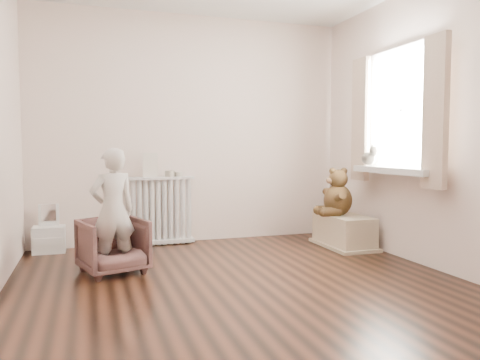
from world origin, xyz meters
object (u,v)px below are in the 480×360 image
object	(u,v)px
toy_bench	(344,229)
teddy_bear	(338,186)
radiator	(162,210)
armchair	(113,246)
toy_vanity	(49,226)
plush_cat	(370,156)
child	(113,211)

from	to	relation	value
toy_bench	teddy_bear	size ratio (longest dim) A/B	1.45
radiator	toy_bench	world-z (taller)	radiator
armchair	toy_vanity	bearing A→B (deg)	102.59
armchair	toy_bench	size ratio (longest dim) A/B	0.71
radiator	toy_vanity	bearing A→B (deg)	-178.54
radiator	toy_bench	size ratio (longest dim) A/B	1.03
plush_cat	teddy_bear	bearing A→B (deg)	141.95
child	toy_bench	world-z (taller)	child
child	teddy_bear	world-z (taller)	child
radiator	armchair	size ratio (longest dim) A/B	1.45
toy_vanity	child	world-z (taller)	child
radiator	teddy_bear	distance (m)	1.98
toy_vanity	toy_bench	world-z (taller)	toy_vanity
child	plush_cat	distance (m)	2.66
toy_bench	child	bearing A→B (deg)	-170.90
child	plush_cat	bearing A→B (deg)	165.70
armchair	teddy_bear	world-z (taller)	teddy_bear
armchair	teddy_bear	bearing A→B (deg)	-8.27
plush_cat	child	bearing A→B (deg)	-158.83
armchair	plush_cat	distance (m)	2.72
toy_vanity	armchair	xyz separation A→B (m)	(0.59, -1.04, -0.04)
toy_bench	teddy_bear	xyz separation A→B (m)	(-0.06, 0.04, 0.47)
child	teddy_bear	bearing A→B (deg)	172.88
child	teddy_bear	distance (m)	2.46
plush_cat	toy_bench	bearing A→B (deg)	136.45
radiator	child	world-z (taller)	child
armchair	child	xyz separation A→B (m)	(0.00, -0.05, 0.31)
toy_vanity	toy_bench	size ratio (longest dim) A/B	0.67
armchair	teddy_bear	distance (m)	2.48
toy_bench	radiator	bearing A→B (deg)	159.22
radiator	child	distance (m)	1.27
toy_vanity	teddy_bear	world-z (taller)	teddy_bear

